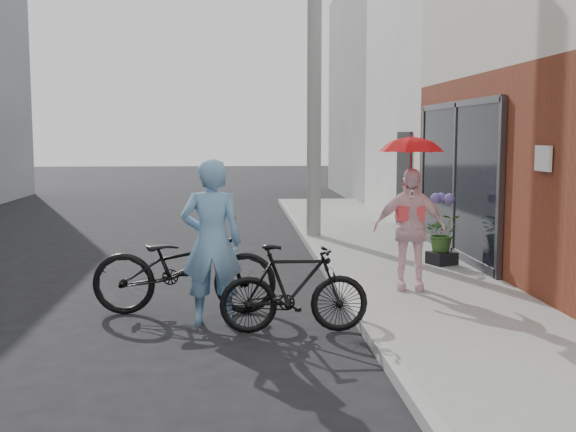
{
  "coord_description": "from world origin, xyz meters",
  "views": [
    {
      "loc": [
        -0.43,
        -8.0,
        2.1
      ],
      "look_at": [
        0.21,
        0.79,
        1.1
      ],
      "focal_mm": 45.0,
      "sensor_mm": 36.0,
      "label": 1
    }
  ],
  "objects": [
    {
      "name": "ground",
      "position": [
        0.0,
        0.0,
        0.0
      ],
      "size": [
        80.0,
        80.0,
        0.0
      ],
      "primitive_type": "plane",
      "color": "black",
      "rests_on": "ground"
    },
    {
      "name": "kimono_woman",
      "position": [
        1.78,
        0.98,
        0.9
      ],
      "size": [
        0.97,
        0.54,
        1.56
      ],
      "primitive_type": "imported",
      "rotation": [
        0.0,
        0.0,
        -0.19
      ],
      "color": "#FFD5DC",
      "rests_on": "sidewalk"
    },
    {
      "name": "potted_plant",
      "position": [
        2.71,
        2.68,
        0.6
      ],
      "size": [
        0.53,
        0.46,
        0.59
      ],
      "primitive_type": "imported",
      "color": "#335923",
      "rests_on": "planter"
    },
    {
      "name": "utility_pole",
      "position": [
        1.1,
        6.0,
        3.5
      ],
      "size": [
        0.28,
        0.28,
        7.0
      ],
      "primitive_type": "cylinder",
      "color": "#9E9E99",
      "rests_on": "ground"
    },
    {
      "name": "officer",
      "position": [
        -0.7,
        -0.13,
        0.92
      ],
      "size": [
        0.67,
        0.44,
        1.84
      ],
      "primitive_type": "imported",
      "rotation": [
        0.0,
        0.0,
        3.14
      ],
      "color": "#76A9D2",
      "rests_on": "ground"
    },
    {
      "name": "planter",
      "position": [
        2.71,
        2.68,
        0.22
      ],
      "size": [
        0.47,
        0.47,
        0.19
      ],
      "primitive_type": "cube",
      "rotation": [
        0.0,
        0.0,
        0.38
      ],
      "color": "black",
      "rests_on": "sidewalk"
    },
    {
      "name": "parasol",
      "position": [
        1.78,
        0.98,
        2.01
      ],
      "size": [
        0.77,
        0.77,
        0.68
      ],
      "primitive_type": "imported",
      "color": "red",
      "rests_on": "kimono_woman"
    },
    {
      "name": "plaster_building",
      "position": [
        7.2,
        9.0,
        3.5
      ],
      "size": [
        8.0,
        6.0,
        7.0
      ],
      "primitive_type": "cube",
      "color": "white",
      "rests_on": "ground"
    },
    {
      "name": "bike_right",
      "position": [
        0.18,
        -0.53,
        0.47
      ],
      "size": [
        1.58,
        0.45,
        0.95
      ],
      "primitive_type": "imported",
      "rotation": [
        0.0,
        0.0,
        1.57
      ],
      "color": "black",
      "rests_on": "ground"
    },
    {
      "name": "sidewalk",
      "position": [
        2.1,
        2.0,
        0.06
      ],
      "size": [
        2.2,
        24.0,
        0.12
      ],
      "primitive_type": "cube",
      "color": "gray",
      "rests_on": "ground"
    },
    {
      "name": "bike_left",
      "position": [
        -1.04,
        0.38,
        0.56
      ],
      "size": [
        2.17,
        0.82,
        1.12
      ],
      "primitive_type": "imported",
      "rotation": [
        0.0,
        0.0,
        1.53
      ],
      "color": "black",
      "rests_on": "ground"
    },
    {
      "name": "east_building_far",
      "position": [
        7.2,
        16.0,
        3.5
      ],
      "size": [
        8.0,
        8.0,
        7.0
      ],
      "primitive_type": "cube",
      "color": "gray",
      "rests_on": "ground"
    },
    {
      "name": "curb",
      "position": [
        0.94,
        2.0,
        0.06
      ],
      "size": [
        0.12,
        24.0,
        0.12
      ],
      "primitive_type": "cube",
      "color": "#9E9E99",
      "rests_on": "ground"
    }
  ]
}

